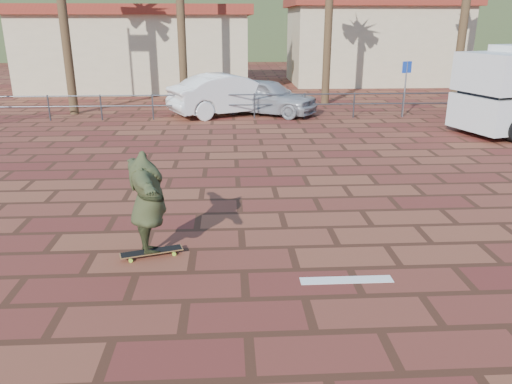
% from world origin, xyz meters
% --- Properties ---
extents(ground, '(120.00, 120.00, 0.00)m').
position_xyz_m(ground, '(0.00, 0.00, 0.00)').
color(ground, brown).
rests_on(ground, ground).
extents(paint_stripe, '(1.40, 0.22, 0.01)m').
position_xyz_m(paint_stripe, '(0.70, -1.20, 0.00)').
color(paint_stripe, white).
rests_on(paint_stripe, ground).
extents(guardrail, '(24.06, 0.06, 1.00)m').
position_xyz_m(guardrail, '(0.00, 12.00, 0.68)').
color(guardrail, '#47494F').
rests_on(guardrail, ground).
extents(building_west, '(12.60, 7.60, 4.50)m').
position_xyz_m(building_west, '(-6.00, 22.00, 2.28)').
color(building_west, beige).
rests_on(building_west, ground).
extents(building_east, '(10.60, 6.60, 5.00)m').
position_xyz_m(building_east, '(8.00, 24.00, 2.54)').
color(building_east, beige).
rests_on(building_east, ground).
extents(hill_front, '(70.00, 18.00, 6.00)m').
position_xyz_m(hill_front, '(0.00, 50.00, 3.00)').
color(hill_front, '#384C28').
rests_on(hill_front, ground).
extents(hill_back, '(35.00, 14.00, 8.00)m').
position_xyz_m(hill_back, '(-22.00, 56.00, 4.00)').
color(hill_back, '#384C28').
rests_on(hill_back, ground).
extents(longboard, '(1.04, 0.51, 0.10)m').
position_xyz_m(longboard, '(-2.35, -0.23, 0.08)').
color(longboard, olive).
rests_on(longboard, ground).
extents(skateboarder, '(1.20, 2.17, 1.71)m').
position_xyz_m(skateboarder, '(-2.35, -0.23, 0.95)').
color(skateboarder, '#33381E').
rests_on(skateboarder, longboard).
extents(car_silver, '(4.60, 3.65, 1.47)m').
position_xyz_m(car_silver, '(0.52, 13.00, 0.73)').
color(car_silver, '#A3A5AA').
rests_on(car_silver, ground).
extents(car_white, '(5.34, 3.79, 1.67)m').
position_xyz_m(car_white, '(-0.91, 13.00, 0.84)').
color(car_white, white).
rests_on(car_white, ground).
extents(street_sign, '(0.42, 0.22, 2.20)m').
position_xyz_m(street_sign, '(6.02, 12.00, 1.54)').
color(street_sign, gray).
rests_on(street_sign, ground).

